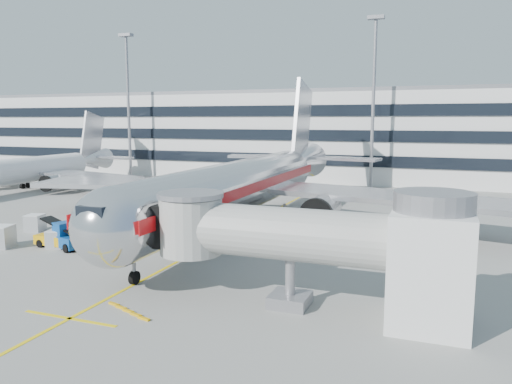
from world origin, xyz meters
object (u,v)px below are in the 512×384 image
(belt_loader, at_px, (63,239))
(ramp_worker, at_px, (78,229))
(cargo_container_left, at_px, (1,237))
(baggage_tug, at_px, (68,237))
(cargo_container_front, at_px, (57,239))
(main_jet, at_px, (247,183))
(cargo_container_right, at_px, (35,223))

(belt_loader, xyz_separation_m, ramp_worker, (-0.99, 3.00, 0.18))
(belt_loader, xyz_separation_m, cargo_container_left, (-4.80, -1.88, 0.23))
(baggage_tug, distance_m, cargo_container_front, 1.09)
(main_jet, xyz_separation_m, cargo_container_left, (-15.81, -15.71, -3.30))
(baggage_tug, height_order, cargo_container_right, baggage_tug)
(cargo_container_left, bearing_deg, baggage_tug, 17.87)
(belt_loader, xyz_separation_m, cargo_container_front, (-0.47, -0.24, 0.04))
(cargo_container_right, xyz_separation_m, ramp_worker, (5.94, -0.97, 0.07))
(cargo_container_left, bearing_deg, cargo_container_right, 110.09)
(ramp_worker, bearing_deg, cargo_container_left, 175.63)
(main_jet, height_order, cargo_container_right, main_jet)
(cargo_container_right, xyz_separation_m, cargo_container_front, (6.47, -4.21, -0.06))
(cargo_container_right, relative_size, cargo_container_front, 1.05)
(belt_loader, bearing_deg, cargo_container_left, -158.60)
(main_jet, relative_size, belt_loader, 9.80)
(belt_loader, relative_size, cargo_container_front, 3.06)
(cargo_container_left, bearing_deg, cargo_container_front, 20.77)
(cargo_container_left, bearing_deg, main_jet, 44.80)
(baggage_tug, height_order, ramp_worker, baggage_tug)
(cargo_container_right, bearing_deg, cargo_container_front, -33.06)
(cargo_container_left, xyz_separation_m, cargo_container_right, (-2.14, 5.85, -0.13))
(cargo_container_right, height_order, cargo_container_front, cargo_container_right)
(main_jet, relative_size, baggage_tug, 15.60)
(baggage_tug, bearing_deg, cargo_container_right, 151.37)
(belt_loader, xyz_separation_m, cargo_container_right, (-6.94, 3.97, 0.10))
(cargo_container_left, bearing_deg, ramp_worker, 52.08)
(baggage_tug, bearing_deg, ramp_worker, 116.78)
(main_jet, xyz_separation_m, cargo_container_front, (-11.49, -14.06, -3.49))
(ramp_worker, bearing_deg, belt_loader, -128.16)
(ramp_worker, bearing_deg, main_jet, -14.43)
(main_jet, xyz_separation_m, baggage_tug, (-10.42, -13.97, -3.29))
(main_jet, relative_size, cargo_container_right, 28.62)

